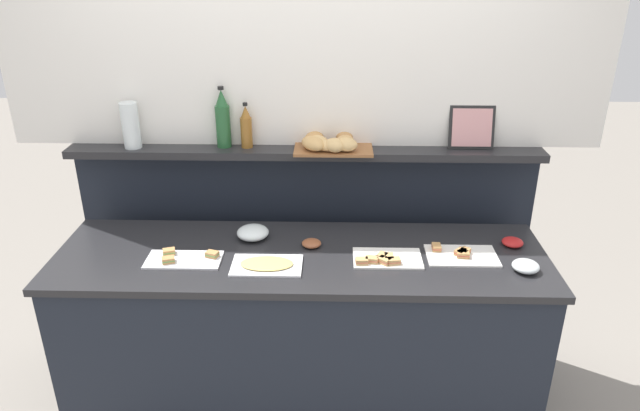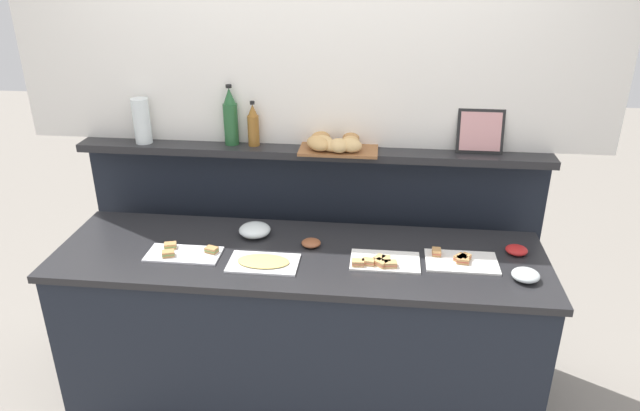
# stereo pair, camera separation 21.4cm
# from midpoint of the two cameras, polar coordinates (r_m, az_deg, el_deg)

# --- Properties ---
(ground_plane) EXTENTS (12.00, 12.00, 0.00)m
(ground_plane) POSITION_cam_midpoint_polar(r_m,az_deg,el_deg) (3.82, -2.82, -12.64)
(ground_plane) COLOR gray
(buffet_counter) EXTENTS (2.34, 0.69, 0.94)m
(buffet_counter) POSITION_cam_midpoint_polar(r_m,az_deg,el_deg) (3.06, -3.81, -12.39)
(buffet_counter) COLOR black
(buffet_counter) RESTS_ON ground_plane
(back_ledge_unit) EXTENTS (2.48, 0.22, 1.31)m
(back_ledge_unit) POSITION_cam_midpoint_polar(r_m,az_deg,el_deg) (3.38, -3.15, -4.12)
(back_ledge_unit) COLOR black
(back_ledge_unit) RESTS_ON ground_plane
(upper_wall_panel) EXTENTS (3.08, 0.08, 1.29)m
(upper_wall_panel) POSITION_cam_midpoint_polar(r_m,az_deg,el_deg) (3.01, -3.69, 17.80)
(upper_wall_panel) COLOR white
(upper_wall_panel) RESTS_ON back_ledge_unit
(sandwich_platter_side) EXTENTS (0.32, 0.19, 0.04)m
(sandwich_platter_side) POSITION_cam_midpoint_polar(r_m,az_deg,el_deg) (2.74, 4.08, -5.21)
(sandwich_platter_side) COLOR white
(sandwich_platter_side) RESTS_ON buffet_counter
(sandwich_platter_rear) EXTENTS (0.33, 0.20, 0.04)m
(sandwich_platter_rear) POSITION_cam_midpoint_polar(r_m,az_deg,el_deg) (2.83, 11.32, -4.73)
(sandwich_platter_rear) COLOR white
(sandwich_platter_rear) RESTS_ON buffet_counter
(sandwich_platter_front) EXTENTS (0.35, 0.17, 0.04)m
(sandwich_platter_front) POSITION_cam_midpoint_polar(r_m,az_deg,el_deg) (2.84, -15.19, -5.05)
(sandwich_platter_front) COLOR silver
(sandwich_platter_front) RESTS_ON buffet_counter
(cold_cuts_platter) EXTENTS (0.32, 0.20, 0.02)m
(cold_cuts_platter) POSITION_cam_midpoint_polar(r_m,az_deg,el_deg) (2.71, -7.45, -5.75)
(cold_cuts_platter) COLOR white
(cold_cuts_platter) RESTS_ON buffet_counter
(glass_bowl_large) EXTENTS (0.12, 0.12, 0.05)m
(glass_bowl_large) POSITION_cam_midpoint_polar(r_m,az_deg,el_deg) (2.77, 17.21, -5.72)
(glass_bowl_large) COLOR silver
(glass_bowl_large) RESTS_ON buffet_counter
(glass_bowl_medium) EXTENTS (0.16, 0.16, 0.06)m
(glass_bowl_medium) POSITION_cam_midpoint_polar(r_m,az_deg,el_deg) (2.96, -8.59, -2.70)
(glass_bowl_medium) COLOR silver
(glass_bowl_medium) RESTS_ON buffet_counter
(condiment_bowl_teal) EXTENTS (0.09, 0.09, 0.03)m
(condiment_bowl_teal) POSITION_cam_midpoint_polar(r_m,az_deg,el_deg) (2.86, -2.98, -3.72)
(condiment_bowl_teal) COLOR brown
(condiment_bowl_teal) RESTS_ON buffet_counter
(condiment_bowl_red) EXTENTS (0.10, 0.10, 0.04)m
(condiment_bowl_red) POSITION_cam_midpoint_polar(r_m,az_deg,el_deg) (2.98, 16.20, -3.47)
(condiment_bowl_red) COLOR red
(condiment_bowl_red) RESTS_ON buffet_counter
(wine_bottle_green) EXTENTS (0.08, 0.08, 0.32)m
(wine_bottle_green) POSITION_cam_midpoint_polar(r_m,az_deg,el_deg) (3.11, -11.37, 8.09)
(wine_bottle_green) COLOR #23562D
(wine_bottle_green) RESTS_ON back_ledge_unit
(vinegar_bottle_amber) EXTENTS (0.06, 0.06, 0.24)m
(vinegar_bottle_amber) POSITION_cam_midpoint_polar(r_m,az_deg,el_deg) (3.09, -9.15, 7.42)
(vinegar_bottle_amber) COLOR #8E5B23
(vinegar_bottle_amber) RESTS_ON back_ledge_unit
(bread_basket) EXTENTS (0.40, 0.31, 0.08)m
(bread_basket) POSITION_cam_midpoint_polar(r_m,az_deg,el_deg) (3.02, -1.03, 6.03)
(bread_basket) COLOR brown
(bread_basket) RESTS_ON back_ledge_unit
(framed_picture) EXTENTS (0.23, 0.06, 0.22)m
(framed_picture) POSITION_cam_midpoint_polar(r_m,az_deg,el_deg) (3.11, 12.57, 7.35)
(framed_picture) COLOR black
(framed_picture) RESTS_ON back_ledge_unit
(water_carafe) EXTENTS (0.09, 0.09, 0.24)m
(water_carafe) POSITION_cam_midpoint_polar(r_m,az_deg,el_deg) (3.22, -19.71, 7.29)
(water_carafe) COLOR silver
(water_carafe) RESTS_ON back_ledge_unit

